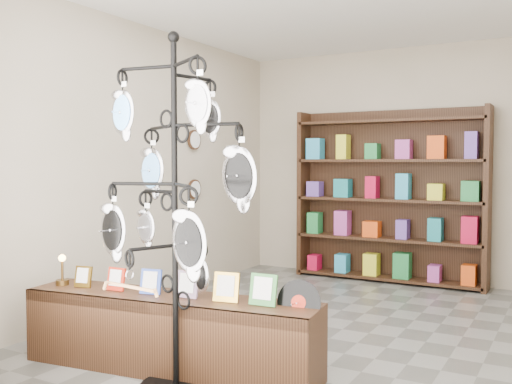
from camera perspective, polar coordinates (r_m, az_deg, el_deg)
ground at (r=5.51m, az=6.14°, el=-13.12°), size 5.00×5.00×0.00m
room_envelope at (r=5.31m, az=6.26°, el=6.45°), size 5.00×5.00×5.00m
display_tree at (r=3.82m, az=-8.15°, el=0.71°), size 1.23×1.18×2.39m
front_shelf at (r=4.34m, az=-8.65°, el=-13.75°), size 2.30×0.74×0.80m
back_shelving at (r=7.48m, az=13.14°, el=-0.91°), size 2.42×0.36×2.20m
wall_clocks at (r=6.97m, az=-6.19°, el=2.74°), size 0.03×0.24×0.84m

